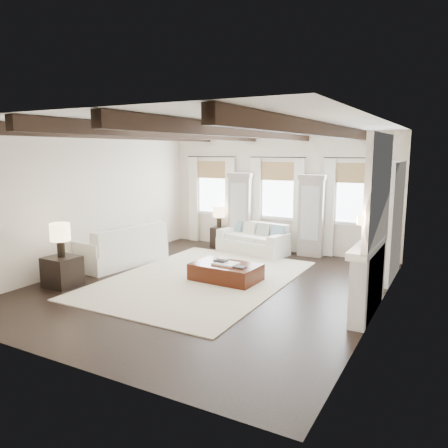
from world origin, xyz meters
The scene contains 16 objects.
ground centered at (0.00, 0.00, 0.00)m, with size 7.50×7.50×0.00m, color black.
room_shell centered at (0.75, 0.90, 1.89)m, with size 6.54×7.54×3.22m.
area_rug centered at (-0.39, 0.30, 0.01)m, with size 3.52×5.01×0.02m, color beige.
sofa_back centered at (-0.43, 3.11, 0.32)m, with size 2.02×1.21×0.81m.
sofa_left centered at (-2.68, 0.47, 0.39)m, with size 1.27×2.33×0.95m.
ottoman centered at (0.14, 0.47, 0.18)m, with size 1.40×0.88×0.37m, color black.
tray centered at (0.16, 0.42, 0.39)m, with size 0.50×0.38×0.04m, color white.
book_lower centered at (0.02, 0.46, 0.43)m, with size 0.26×0.20×0.04m, color #262628.
book_upper centered at (0.05, 0.51, 0.46)m, with size 0.22×0.17×0.03m, color beige.
book_loose centered at (0.53, 0.33, 0.38)m, with size 0.24×0.18×0.03m, color #262628.
side_table_front centered at (-2.61, -1.44, 0.31)m, with size 0.61×0.61×0.61m, color black.
lamp_front centered at (-2.61, -1.44, 1.08)m, with size 0.40×0.40×0.69m.
side_table_back centered at (-1.58, 3.24, 0.29)m, with size 0.39×0.39×0.58m, color black.
lamp_back centered at (-1.58, 3.24, 0.99)m, with size 0.35×0.35×0.60m.
candlestick_near centered at (2.90, -0.13, 0.30)m, with size 0.14×0.14×0.71m.
candlestick_far centered at (2.90, 0.27, 0.31)m, with size 0.15×0.15×0.75m.
Camera 1 is at (4.38, -7.38, 2.73)m, focal length 35.00 mm.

